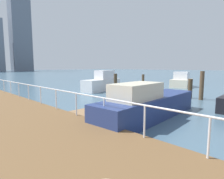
# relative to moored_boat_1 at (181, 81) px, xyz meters

# --- Properties ---
(ground_plane) EXTENTS (300.00, 300.00, 0.00)m
(ground_plane) POSITION_rel_moored_boat_1_xyz_m (-15.96, 5.49, -0.74)
(ground_plane) COLOR slate
(floating_dock) EXTENTS (12.46, 2.00, 0.18)m
(floating_dock) POSITION_rel_moored_boat_1_xyz_m (-13.23, -2.93, -0.65)
(floating_dock) COLOR #93704C
(floating_dock) RESTS_ON ground_plane
(boardwalk_railing) EXTENTS (0.06, 28.64, 1.08)m
(boardwalk_railing) POSITION_rel_moored_boat_1_xyz_m (-19.11, -4.67, 0.51)
(boardwalk_railing) COLOR white
(boardwalk_railing) RESTS_ON boardwalk
(dock_piling_1) EXTENTS (0.36, 0.36, 1.94)m
(dock_piling_1) POSITION_rel_moored_boat_1_xyz_m (-9.79, 2.77, 0.23)
(dock_piling_1) COLOR #473826
(dock_piling_1) RESTS_ON ground_plane
(dock_piling_2) EXTENTS (0.31, 0.31, 1.76)m
(dock_piling_2) POSITION_rel_moored_boat_1_xyz_m (-5.58, 2.23, 0.14)
(dock_piling_2) COLOR brown
(dock_piling_2) RESTS_ON ground_plane
(dock_piling_3) EXTENTS (0.36, 0.36, 1.65)m
(dock_piling_3) POSITION_rel_moored_boat_1_xyz_m (-8.25, -4.52, 0.08)
(dock_piling_3) COLOR #473826
(dock_piling_3) RESTS_ON ground_plane
(dock_piling_4) EXTENTS (0.33, 0.33, 2.32)m
(dock_piling_4) POSITION_rel_moored_boat_1_xyz_m (-8.36, -5.48, 0.42)
(dock_piling_4) COLOR brown
(dock_piling_4) RESTS_ON ground_plane
(moored_boat_1) EXTENTS (4.39, 3.00, 2.01)m
(moored_boat_1) POSITION_rel_moored_boat_1_xyz_m (0.00, 0.00, 0.00)
(moored_boat_1) COLOR beige
(moored_boat_1) RESTS_ON ground_plane
(moored_boat_3) EXTENTS (7.43, 2.19, 1.90)m
(moored_boat_3) POSITION_rel_moored_boat_1_xyz_m (-15.98, -5.54, -0.02)
(moored_boat_3) COLOR navy
(moored_boat_3) RESTS_ON ground_plane
(moored_boat_5) EXTENTS (5.44, 2.55, 2.26)m
(moored_boat_5) POSITION_rel_moored_boat_1_xyz_m (-9.92, 4.71, 0.13)
(moored_boat_5) COLOR white
(moored_boat_5) RESTS_ON ground_plane
(skyline_tower_4) EXTENTS (11.45, 9.75, 42.96)m
(skyline_tower_4) POSITION_rel_moored_boat_1_xyz_m (18.84, 112.67, 20.74)
(skyline_tower_4) COLOR slate
(skyline_tower_4) RESTS_ON ground_plane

